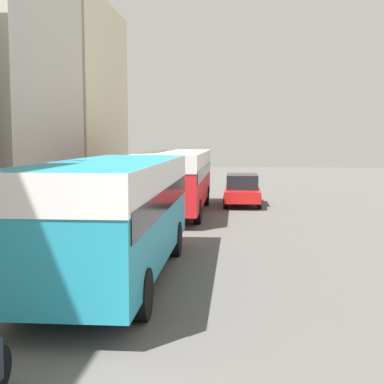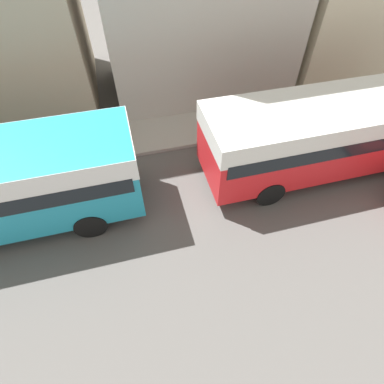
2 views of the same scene
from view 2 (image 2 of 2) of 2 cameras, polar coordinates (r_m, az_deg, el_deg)
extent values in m
cylinder|color=black|center=(11.32, -19.16, 3.50)|extent=(0.28, 1.00, 1.00)
cylinder|color=black|center=(9.77, -18.75, -5.87)|extent=(0.28, 1.00, 1.00)
cube|color=red|center=(11.88, 26.80, 10.53)|extent=(2.56, 9.84, 2.31)
cube|color=white|center=(11.46, 28.22, 13.63)|extent=(2.59, 9.89, 0.69)
cube|color=black|center=(11.72, 27.29, 11.62)|extent=(2.62, 9.45, 0.51)
cylinder|color=black|center=(15.11, 32.26, 10.91)|extent=(0.28, 1.00, 1.00)
cylinder|color=black|center=(11.84, 9.90, 8.24)|extent=(0.28, 1.00, 1.00)
cylinder|color=black|center=(10.38, 14.56, -0.17)|extent=(0.28, 1.00, 1.00)
camera|label=1|loc=(18.07, -79.04, -10.45)|focal=50.00mm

